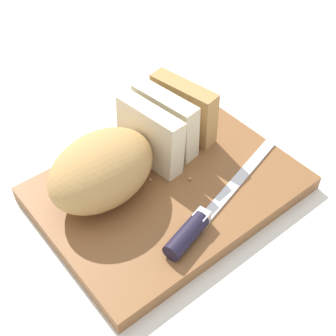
# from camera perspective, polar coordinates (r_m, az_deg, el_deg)

# --- Properties ---
(ground_plane) EXTENTS (3.00, 3.00, 0.00)m
(ground_plane) POSITION_cam_1_polar(r_m,az_deg,el_deg) (0.69, 0.00, -3.12)
(ground_plane) COLOR silver
(cutting_board) EXTENTS (0.37, 0.28, 0.02)m
(cutting_board) POSITION_cam_1_polar(r_m,az_deg,el_deg) (0.68, 0.00, -2.48)
(cutting_board) COLOR brown
(cutting_board) RESTS_ON ground_plane
(bread_loaf) EXTENTS (0.28, 0.15, 0.09)m
(bread_loaf) POSITION_cam_1_polar(r_m,az_deg,el_deg) (0.65, -5.25, 1.98)
(bread_loaf) COLOR tan
(bread_loaf) RESTS_ON cutting_board
(bread_knife) EXTENTS (0.29, 0.09, 0.02)m
(bread_knife) POSITION_cam_1_polar(r_m,az_deg,el_deg) (0.61, 3.95, -6.50)
(bread_knife) COLOR silver
(bread_knife) RESTS_ON cutting_board
(crumb_near_knife) EXTENTS (0.01, 0.01, 0.01)m
(crumb_near_knife) POSITION_cam_1_polar(r_m,az_deg,el_deg) (0.70, -3.47, 1.27)
(crumb_near_knife) COLOR tan
(crumb_near_knife) RESTS_ON cutting_board
(crumb_near_loaf) EXTENTS (0.00, 0.00, 0.00)m
(crumb_near_loaf) POSITION_cam_1_polar(r_m,az_deg,el_deg) (0.67, -2.20, -1.43)
(crumb_near_loaf) COLOR tan
(crumb_near_loaf) RESTS_ON cutting_board
(crumb_stray_left) EXTENTS (0.00, 0.00, 0.00)m
(crumb_stray_left) POSITION_cam_1_polar(r_m,az_deg,el_deg) (0.67, 2.72, -1.31)
(crumb_stray_left) COLOR tan
(crumb_stray_left) RESTS_ON cutting_board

